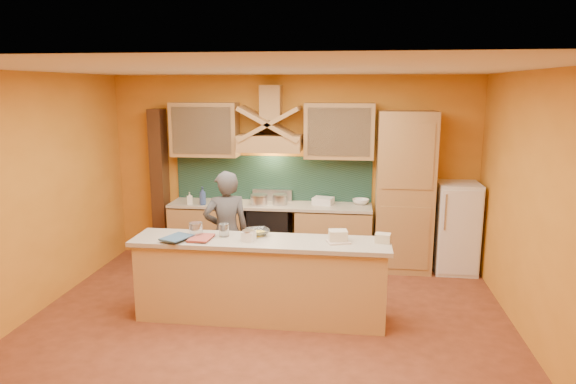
# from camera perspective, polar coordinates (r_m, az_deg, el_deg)

# --- Properties ---
(floor) EXTENTS (5.50, 5.00, 0.01)m
(floor) POSITION_cam_1_polar(r_m,az_deg,el_deg) (5.84, -2.55, -15.11)
(floor) COLOR brown
(floor) RESTS_ON ground
(ceiling) EXTENTS (5.50, 5.00, 0.01)m
(ceiling) POSITION_cam_1_polar(r_m,az_deg,el_deg) (5.22, -2.83, 13.51)
(ceiling) COLOR white
(ceiling) RESTS_ON wall_back
(wall_back) EXTENTS (5.50, 0.02, 2.80)m
(wall_back) POSITION_cam_1_polar(r_m,az_deg,el_deg) (7.79, 0.50, 2.56)
(wall_back) COLOR orange
(wall_back) RESTS_ON floor
(wall_front) EXTENTS (5.50, 0.02, 2.80)m
(wall_front) POSITION_cam_1_polar(r_m,az_deg,el_deg) (3.05, -11.04, -12.32)
(wall_front) COLOR orange
(wall_front) RESTS_ON floor
(wall_left) EXTENTS (0.02, 5.00, 2.80)m
(wall_left) POSITION_cam_1_polar(r_m,az_deg,el_deg) (6.43, -27.60, -0.72)
(wall_left) COLOR orange
(wall_left) RESTS_ON floor
(wall_right) EXTENTS (0.02, 5.00, 2.80)m
(wall_right) POSITION_cam_1_polar(r_m,az_deg,el_deg) (5.59, 26.31, -2.28)
(wall_right) COLOR orange
(wall_right) RESTS_ON floor
(base_cabinet_left) EXTENTS (1.10, 0.60, 0.86)m
(base_cabinet_left) POSITION_cam_1_polar(r_m,az_deg,el_deg) (7.96, -8.77, -4.54)
(base_cabinet_left) COLOR tan
(base_cabinet_left) RESTS_ON floor
(base_cabinet_right) EXTENTS (1.10, 0.60, 0.86)m
(base_cabinet_right) POSITION_cam_1_polar(r_m,az_deg,el_deg) (7.66, 5.07, -5.08)
(base_cabinet_right) COLOR tan
(base_cabinet_right) RESTS_ON floor
(counter_top) EXTENTS (3.00, 0.62, 0.04)m
(counter_top) POSITION_cam_1_polar(r_m,az_deg,el_deg) (7.64, -2.01, -1.46)
(counter_top) COLOR #BCB29F
(counter_top) RESTS_ON base_cabinet_left
(stove) EXTENTS (0.60, 0.58, 0.90)m
(stove) POSITION_cam_1_polar(r_m,az_deg,el_deg) (7.75, -1.98, -4.70)
(stove) COLOR black
(stove) RESTS_ON floor
(backsplash) EXTENTS (3.00, 0.03, 0.70)m
(backsplash) POSITION_cam_1_polar(r_m,az_deg,el_deg) (7.84, -1.69, 1.50)
(backsplash) COLOR #19382F
(backsplash) RESTS_ON wall_back
(range_hood) EXTENTS (0.92, 0.50, 0.24)m
(range_hood) POSITION_cam_1_polar(r_m,az_deg,el_deg) (7.53, -2.00, 5.46)
(range_hood) COLOR tan
(range_hood) RESTS_ON wall_back
(hood_chimney) EXTENTS (0.30, 0.30, 0.50)m
(hood_chimney) POSITION_cam_1_polar(r_m,az_deg,el_deg) (7.59, -1.90, 9.90)
(hood_chimney) COLOR tan
(hood_chimney) RESTS_ON wall_back
(upper_cabinet_left) EXTENTS (1.00, 0.35, 0.80)m
(upper_cabinet_left) POSITION_cam_1_polar(r_m,az_deg,el_deg) (7.81, -9.23, 6.87)
(upper_cabinet_left) COLOR tan
(upper_cabinet_left) RESTS_ON wall_back
(upper_cabinet_right) EXTENTS (1.00, 0.35, 0.80)m
(upper_cabinet_right) POSITION_cam_1_polar(r_m,az_deg,el_deg) (7.49, 5.71, 6.76)
(upper_cabinet_right) COLOR tan
(upper_cabinet_right) RESTS_ON wall_back
(pantry_column) EXTENTS (0.80, 0.60, 2.30)m
(pantry_column) POSITION_cam_1_polar(r_m,az_deg,el_deg) (7.52, 12.80, 0.00)
(pantry_column) COLOR tan
(pantry_column) RESTS_ON floor
(fridge) EXTENTS (0.58, 0.60, 1.30)m
(fridge) POSITION_cam_1_polar(r_m,az_deg,el_deg) (7.74, 18.18, -3.77)
(fridge) COLOR white
(fridge) RESTS_ON floor
(trim_column_left) EXTENTS (0.20, 0.30, 2.30)m
(trim_column_left) POSITION_cam_1_polar(r_m,az_deg,el_deg) (8.19, -14.02, 0.88)
(trim_column_left) COLOR #472816
(trim_column_left) RESTS_ON floor
(island_body) EXTENTS (2.80, 0.55, 0.88)m
(island_body) POSITION_cam_1_polar(r_m,az_deg,el_deg) (5.95, -3.05, -9.97)
(island_body) COLOR tan
(island_body) RESTS_ON floor
(island_top) EXTENTS (2.90, 0.62, 0.05)m
(island_top) POSITION_cam_1_polar(r_m,az_deg,el_deg) (5.79, -3.10, -5.54)
(island_top) COLOR #BCB29F
(island_top) RESTS_ON island_body
(person) EXTENTS (0.69, 0.58, 1.60)m
(person) POSITION_cam_1_polar(r_m,az_deg,el_deg) (6.60, -6.85, -4.52)
(person) COLOR #4C4C51
(person) RESTS_ON floor
(pot_large) EXTENTS (0.28, 0.28, 0.15)m
(pot_large) POSITION_cam_1_polar(r_m,az_deg,el_deg) (7.56, -3.23, -1.02)
(pot_large) COLOR silver
(pot_large) RESTS_ON stove
(pot_small) EXTENTS (0.28, 0.28, 0.15)m
(pot_small) POSITION_cam_1_polar(r_m,az_deg,el_deg) (7.58, -0.91, -0.99)
(pot_small) COLOR #B0AFB6
(pot_small) RESTS_ON stove
(soap_bottle_a) EXTENTS (0.10, 0.10, 0.18)m
(soap_bottle_a) POSITION_cam_1_polar(r_m,az_deg,el_deg) (7.73, -10.87, -0.68)
(soap_bottle_a) COLOR white
(soap_bottle_a) RESTS_ON counter_top
(soap_bottle_b) EXTENTS (0.14, 0.14, 0.27)m
(soap_bottle_b) POSITION_cam_1_polar(r_m,az_deg,el_deg) (7.64, -9.47, -0.43)
(soap_bottle_b) COLOR #334B8E
(soap_bottle_b) RESTS_ON counter_top
(bowl_back) EXTENTS (0.30, 0.30, 0.08)m
(bowl_back) POSITION_cam_1_polar(r_m,az_deg,el_deg) (7.67, 8.09, -1.06)
(bowl_back) COLOR white
(bowl_back) RESTS_ON counter_top
(dish_rack) EXTENTS (0.33, 0.29, 0.10)m
(dish_rack) POSITION_cam_1_polar(r_m,az_deg,el_deg) (7.60, 3.93, -0.99)
(dish_rack) COLOR white
(dish_rack) RESTS_ON counter_top
(book_lower) EXTENTS (0.26, 0.33, 0.03)m
(book_lower) POSITION_cam_1_polar(r_m,az_deg,el_deg) (5.90, -10.73, -5.00)
(book_lower) COLOR #AE483E
(book_lower) RESTS_ON island_top
(book_upper) EXTENTS (0.35, 0.40, 0.03)m
(book_upper) POSITION_cam_1_polar(r_m,az_deg,el_deg) (5.93, -13.14, -4.81)
(book_upper) COLOR #3A5C81
(book_upper) RESTS_ON island_top
(jar_large) EXTENTS (0.20, 0.20, 0.16)m
(jar_large) POSITION_cam_1_polar(r_m,az_deg,el_deg) (5.96, -10.20, -4.14)
(jar_large) COLOR white
(jar_large) RESTS_ON island_top
(jar_small) EXTENTS (0.15, 0.15, 0.15)m
(jar_small) POSITION_cam_1_polar(r_m,az_deg,el_deg) (5.93, -7.12, -4.23)
(jar_small) COLOR silver
(jar_small) RESTS_ON island_top
(kitchen_scale) EXTENTS (0.16, 0.16, 0.11)m
(kitchen_scale) POSITION_cam_1_polar(r_m,az_deg,el_deg) (5.73, -4.39, -4.91)
(kitchen_scale) COLOR white
(kitchen_scale) RESTS_ON island_top
(mixing_bowl) EXTENTS (0.37, 0.37, 0.07)m
(mixing_bowl) POSITION_cam_1_polar(r_m,az_deg,el_deg) (5.95, -3.42, -4.48)
(mixing_bowl) COLOR silver
(mixing_bowl) RESTS_ON island_top
(cloth) EXTENTS (0.29, 0.25, 0.02)m
(cloth) POSITION_cam_1_polar(r_m,az_deg,el_deg) (5.69, 5.62, -5.54)
(cloth) COLOR beige
(cloth) RESTS_ON island_top
(grocery_bag_a) EXTENTS (0.22, 0.19, 0.13)m
(grocery_bag_a) POSITION_cam_1_polar(r_m,az_deg,el_deg) (5.71, 5.57, -4.89)
(grocery_bag_a) COLOR beige
(grocery_bag_a) RESTS_ON island_top
(grocery_bag_b) EXTENTS (0.18, 0.15, 0.10)m
(grocery_bag_b) POSITION_cam_1_polar(r_m,az_deg,el_deg) (5.75, 10.50, -5.05)
(grocery_bag_b) COLOR beige
(grocery_bag_b) RESTS_ON island_top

